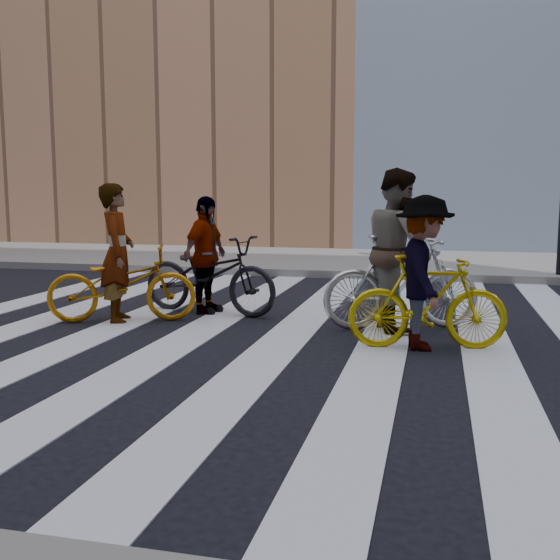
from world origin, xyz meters
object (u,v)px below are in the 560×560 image
at_px(bike_silver_mid, 401,282).
at_px(bike_yellow_left, 122,284).
at_px(rider_mid, 398,250).
at_px(bike_yellow_right, 428,302).
at_px(rider_left, 117,253).
at_px(bike_dark_rear, 209,275).
at_px(rider_right, 424,273).
at_px(rider_rear, 205,255).

bearing_deg(bike_silver_mid, bike_yellow_left, 76.26).
distance_m(bike_yellow_left, rider_mid, 3.52).
xyz_separation_m(bike_yellow_right, rider_mid, (-0.38, 0.97, 0.47)).
bearing_deg(bike_yellow_left, rider_mid, -104.38).
height_order(bike_yellow_right, rider_mid, rider_mid).
distance_m(bike_yellow_right, rider_left, 3.95).
relative_size(bike_yellow_right, bike_dark_rear, 0.82).
relative_size(rider_right, rider_rear, 1.02).
xyz_separation_m(bike_yellow_left, rider_rear, (0.84, 0.81, 0.31)).
bearing_deg(bike_dark_rear, bike_silver_mid, -87.13).
distance_m(bike_yellow_left, rider_right, 3.85).
relative_size(bike_dark_rear, rider_mid, 1.06).
distance_m(rider_left, rider_rear, 1.21).
bearing_deg(rider_left, rider_mid, -104.46).
bearing_deg(bike_yellow_right, rider_rear, 55.46).
relative_size(bike_yellow_left, rider_right, 1.15).
xyz_separation_m(bike_yellow_right, rider_rear, (-3.00, 1.41, 0.30)).
xyz_separation_m(bike_yellow_left, bike_yellow_right, (3.84, -0.60, 0.01)).
bearing_deg(rider_mid, bike_yellow_left, 76.34).
xyz_separation_m(bike_dark_rear, rider_left, (-0.94, -0.81, 0.35)).
relative_size(bike_silver_mid, rider_rear, 1.20).
height_order(rider_mid, rider_right, rider_mid).
relative_size(bike_yellow_left, bike_yellow_right, 1.12).
bearing_deg(rider_mid, bike_silver_mid, -109.71).
relative_size(bike_yellow_right, rider_right, 1.03).
distance_m(bike_yellow_right, rider_right, 0.32).
relative_size(rider_left, rider_mid, 0.91).
bearing_deg(bike_silver_mid, bike_dark_rear, 60.75).
xyz_separation_m(rider_left, rider_rear, (0.89, 0.81, -0.08)).
bearing_deg(rider_rear, rider_mid, -87.13).
distance_m(bike_silver_mid, bike_yellow_right, 1.02).
distance_m(rider_right, rider_rear, 3.26).
xyz_separation_m(bike_yellow_right, rider_left, (-3.89, 0.60, 0.38)).
bearing_deg(rider_rear, rider_left, 144.50).
bearing_deg(bike_yellow_right, rider_left, 71.86).
xyz_separation_m(bike_dark_rear, rider_mid, (2.57, -0.44, 0.43)).
distance_m(bike_yellow_right, rider_rear, 3.32).
height_order(rider_right, rider_rear, rider_right).
xyz_separation_m(bike_yellow_left, rider_left, (-0.05, 0.00, 0.39)).
relative_size(bike_yellow_left, rider_rear, 1.17).
bearing_deg(bike_yellow_right, bike_yellow_left, 71.74).
relative_size(bike_dark_rear, rider_rear, 1.28).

